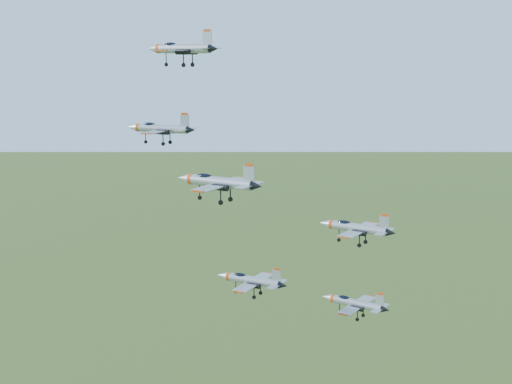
% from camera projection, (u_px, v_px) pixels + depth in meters
% --- Properties ---
extents(jet_lead, '(13.78, 11.59, 3.70)m').
position_uv_depth(jet_lead, '(181.00, 48.00, 113.49)').
color(jet_lead, '#9EA4AA').
extents(jet_left_high, '(11.02, 9.13, 2.94)m').
position_uv_depth(jet_left_high, '(160.00, 128.00, 100.50)').
color(jet_left_high, '#9EA4AA').
extents(jet_right_high, '(11.55, 9.72, 3.10)m').
position_uv_depth(jet_right_high, '(217.00, 182.00, 82.14)').
color(jet_right_high, '#9EA4AA').
extents(jet_left_low, '(12.53, 10.60, 3.39)m').
position_uv_depth(jet_left_low, '(356.00, 228.00, 107.82)').
color(jet_left_low, '#9EA4AA').
extents(jet_right_low, '(10.55, 8.83, 2.82)m').
position_uv_depth(jet_right_low, '(251.00, 280.00, 94.90)').
color(jet_right_low, '#9EA4AA').
extents(jet_trail, '(10.41, 8.84, 2.82)m').
position_uv_depth(jet_trail, '(354.00, 303.00, 100.36)').
color(jet_trail, '#9EA4AA').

